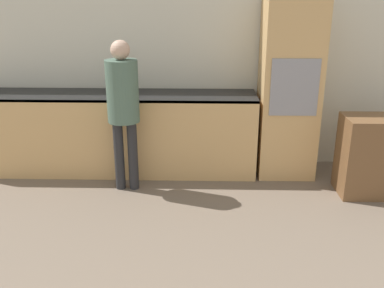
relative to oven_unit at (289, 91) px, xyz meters
name	(u,v)px	position (x,y,z in m)	size (l,w,h in m)	color
wall_back	(204,56)	(-0.95, 0.34, 0.33)	(7.07, 0.05, 2.60)	beige
kitchen_counter	(113,132)	(-1.99, -0.01, -0.49)	(3.28, 0.60, 0.92)	tan
oven_unit	(289,91)	(0.00, 0.00, 0.00)	(0.63, 0.59, 1.94)	tan
person_standing	(123,100)	(-1.76, -0.51, 0.00)	(0.32, 0.32, 1.57)	#262628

